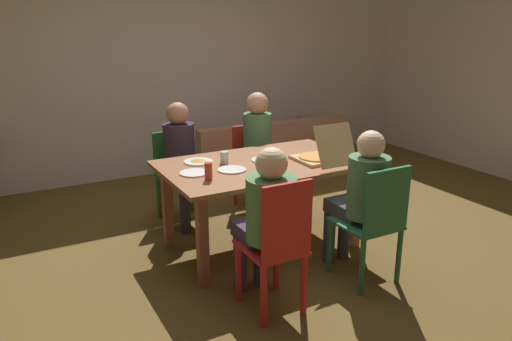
{
  "coord_description": "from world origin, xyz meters",
  "views": [
    {
      "loc": [
        -1.95,
        -3.49,
        1.94
      ],
      "look_at": [
        0.0,
        0.1,
        0.68
      ],
      "focal_mm": 34.11,
      "sensor_mm": 36.0,
      "label": 1
    }
  ],
  "objects_px": {
    "chair_0": "(178,174)",
    "person_3": "(267,213)",
    "chair_2": "(374,221)",
    "drinking_glass_0": "(208,171)",
    "chair_1": "(254,162)",
    "chair_3": "(277,246)",
    "person_0": "(182,154)",
    "person_2": "(361,192)",
    "plate_2": "(266,160)",
    "person_1": "(260,142)",
    "plate_3": "(194,173)",
    "plate_1": "(198,161)",
    "drinking_glass_1": "(224,157)",
    "dining_table": "(262,174)",
    "couch": "(263,153)",
    "pizza_box_0": "(320,156)",
    "plate_0": "(232,170)"
  },
  "relations": [
    {
      "from": "dining_table",
      "to": "person_3",
      "type": "bearing_deg",
      "value": -116.95
    },
    {
      "from": "dining_table",
      "to": "person_1",
      "type": "relative_size",
      "value": 1.36
    },
    {
      "from": "dining_table",
      "to": "couch",
      "type": "xyz_separation_m",
      "value": [
        1.09,
        1.91,
        -0.4
      ]
    },
    {
      "from": "plate_3",
      "to": "drinking_glass_0",
      "type": "height_order",
      "value": "drinking_glass_0"
    },
    {
      "from": "couch",
      "to": "chair_1",
      "type": "bearing_deg",
      "value": -124.2
    },
    {
      "from": "plate_2",
      "to": "drinking_glass_1",
      "type": "height_order",
      "value": "drinking_glass_1"
    },
    {
      "from": "person_0",
      "to": "plate_1",
      "type": "height_order",
      "value": "person_0"
    },
    {
      "from": "plate_3",
      "to": "plate_1",
      "type": "bearing_deg",
      "value": 61.91
    },
    {
      "from": "dining_table",
      "to": "chair_1",
      "type": "distance_m",
      "value": 1.04
    },
    {
      "from": "person_3",
      "to": "plate_2",
      "type": "distance_m",
      "value": 0.99
    },
    {
      "from": "person_3",
      "to": "couch",
      "type": "relative_size",
      "value": 0.56
    },
    {
      "from": "chair_0",
      "to": "person_3",
      "type": "relative_size",
      "value": 0.76
    },
    {
      "from": "chair_1",
      "to": "chair_3",
      "type": "bearing_deg",
      "value": -113.91
    },
    {
      "from": "person_2",
      "to": "plate_2",
      "type": "xyz_separation_m",
      "value": [
        -0.36,
        0.84,
        0.1
      ]
    },
    {
      "from": "plate_2",
      "to": "couch",
      "type": "bearing_deg",
      "value": 61.45
    },
    {
      "from": "chair_2",
      "to": "drinking_glass_0",
      "type": "distance_m",
      "value": 1.3
    },
    {
      "from": "plate_1",
      "to": "drinking_glass_0",
      "type": "relative_size",
      "value": 1.84
    },
    {
      "from": "chair_3",
      "to": "plate_0",
      "type": "distance_m",
      "value": 0.94
    },
    {
      "from": "dining_table",
      "to": "chair_1",
      "type": "bearing_deg",
      "value": 65.59
    },
    {
      "from": "person_2",
      "to": "plate_1",
      "type": "distance_m",
      "value": 1.4
    },
    {
      "from": "dining_table",
      "to": "drinking_glass_0",
      "type": "relative_size",
      "value": 12.52
    },
    {
      "from": "dining_table",
      "to": "drinking_glass_1",
      "type": "distance_m",
      "value": 0.35
    },
    {
      "from": "dining_table",
      "to": "plate_3",
      "type": "relative_size",
      "value": 7.36
    },
    {
      "from": "chair_1",
      "to": "drinking_glass_1",
      "type": "bearing_deg",
      "value": -131.68
    },
    {
      "from": "chair_0",
      "to": "dining_table",
      "type": "bearing_deg",
      "value": -66.51
    },
    {
      "from": "plate_0",
      "to": "plate_1",
      "type": "relative_size",
      "value": 0.93
    },
    {
      "from": "plate_1",
      "to": "plate_0",
      "type": "bearing_deg",
      "value": -66.83
    },
    {
      "from": "plate_0",
      "to": "drinking_glass_1",
      "type": "bearing_deg",
      "value": 80.8
    },
    {
      "from": "pizza_box_0",
      "to": "plate_3",
      "type": "bearing_deg",
      "value": 169.67
    },
    {
      "from": "plate_2",
      "to": "person_1",
      "type": "bearing_deg",
      "value": 64.99
    },
    {
      "from": "person_0",
      "to": "chair_3",
      "type": "relative_size",
      "value": 1.22
    },
    {
      "from": "chair_3",
      "to": "couch",
      "type": "bearing_deg",
      "value": 62.37
    },
    {
      "from": "chair_2",
      "to": "plate_2",
      "type": "relative_size",
      "value": 3.66
    },
    {
      "from": "person_2",
      "to": "drinking_glass_1",
      "type": "bearing_deg",
      "value": 127.15
    },
    {
      "from": "chair_3",
      "to": "plate_1",
      "type": "distance_m",
      "value": 1.27
    },
    {
      "from": "chair_3",
      "to": "pizza_box_0",
      "type": "distance_m",
      "value": 1.2
    },
    {
      "from": "person_3",
      "to": "plate_0",
      "type": "xyz_separation_m",
      "value": [
        0.1,
        0.74,
        0.09
      ]
    },
    {
      "from": "plate_0",
      "to": "couch",
      "type": "bearing_deg",
      "value": 54.72
    },
    {
      "from": "person_0",
      "to": "chair_1",
      "type": "height_order",
      "value": "person_0"
    },
    {
      "from": "person_2",
      "to": "drinking_glass_0",
      "type": "distance_m",
      "value": 1.18
    },
    {
      "from": "pizza_box_0",
      "to": "couch",
      "type": "xyz_separation_m",
      "value": [
        0.63,
        2.13,
        -0.56
      ]
    },
    {
      "from": "person_0",
      "to": "drinking_glass_1",
      "type": "relative_size",
      "value": 11.56
    },
    {
      "from": "plate_2",
      "to": "drinking_glass_1",
      "type": "xyz_separation_m",
      "value": [
        -0.35,
        0.1,
        0.04
      ]
    },
    {
      "from": "chair_0",
      "to": "plate_3",
      "type": "bearing_deg",
      "value": -101.71
    },
    {
      "from": "person_0",
      "to": "pizza_box_0",
      "type": "relative_size",
      "value": 2.38
    },
    {
      "from": "chair_2",
      "to": "person_3",
      "type": "xyz_separation_m",
      "value": [
        -0.84,
        0.14,
        0.17
      ]
    },
    {
      "from": "chair_2",
      "to": "drinking_glass_0",
      "type": "xyz_separation_m",
      "value": [
        -1.01,
        0.75,
        0.33
      ]
    },
    {
      "from": "person_1",
      "to": "chair_3",
      "type": "relative_size",
      "value": 1.27
    },
    {
      "from": "person_2",
      "to": "drinking_glass_1",
      "type": "relative_size",
      "value": 11.36
    },
    {
      "from": "person_3",
      "to": "couch",
      "type": "distance_m",
      "value": 3.16
    }
  ]
}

